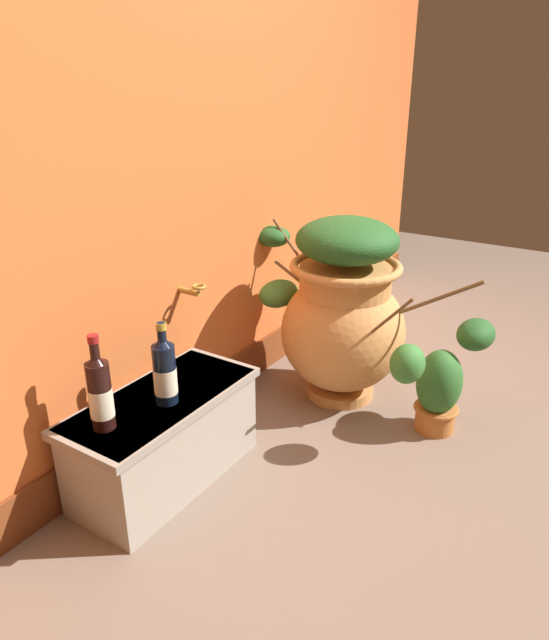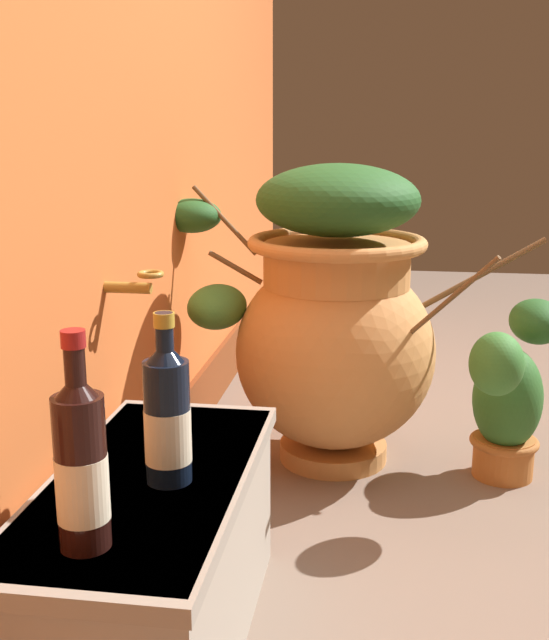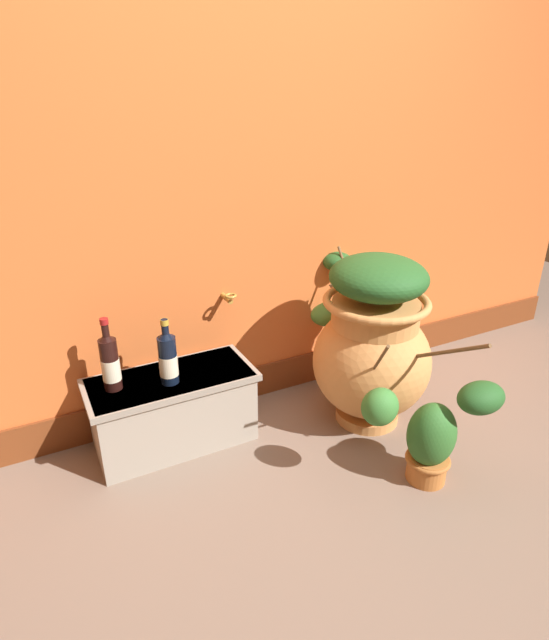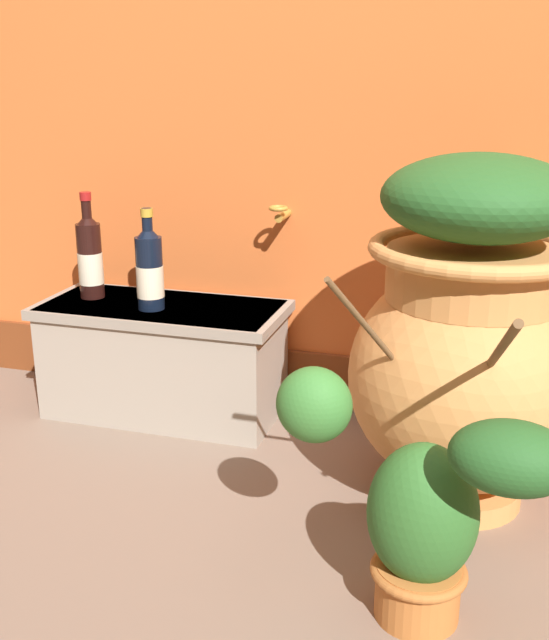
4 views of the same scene
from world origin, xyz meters
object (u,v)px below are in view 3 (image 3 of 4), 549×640
(wine_bottle_left, at_px, (168,357))
(terracotta_urn, at_px, (373,344))
(wine_bottle_middle, at_px, (110,361))
(potted_shrub, at_px, (430,443))

(wine_bottle_left, bearing_deg, terracotta_urn, -13.61)
(wine_bottle_middle, xyz_separation_m, potted_shrub, (1.09, -0.75, -0.29))
(terracotta_urn, relative_size, wine_bottle_middle, 3.52)
(terracotta_urn, height_order, potted_shrub, terracotta_urn)
(terracotta_urn, height_order, wine_bottle_middle, terracotta_urn)
(wine_bottle_left, bearing_deg, potted_shrub, -38.36)
(terracotta_urn, distance_m, potted_shrub, 0.52)
(potted_shrub, bearing_deg, wine_bottle_left, 141.64)
(wine_bottle_middle, distance_m, potted_shrub, 1.35)
(wine_bottle_left, xyz_separation_m, potted_shrub, (0.87, -0.69, -0.28))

